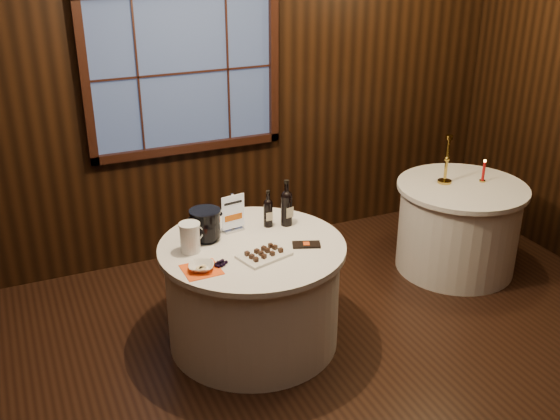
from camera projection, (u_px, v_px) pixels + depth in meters
name	position (u px, v px, depth m)	size (l,w,h in m)	color
back_wall	(184.00, 85.00, 5.36)	(6.00, 0.10, 3.00)	black
main_table	(253.00, 293.00, 4.59)	(1.28, 1.28, 0.77)	white
side_table	(458.00, 227.00, 5.58)	(1.08, 1.08, 0.77)	white
sign_stand	(233.00, 218.00, 4.59)	(0.17, 0.10, 0.28)	#B2B2B9
port_bottle_left	(268.00, 211.00, 4.66)	(0.07, 0.07, 0.28)	black
port_bottle_right	(287.00, 206.00, 4.66)	(0.08, 0.09, 0.34)	black
ice_bucket	(205.00, 224.00, 4.46)	(0.22, 0.22, 0.22)	black
chocolate_plate	(264.00, 254.00, 4.27)	(0.37, 0.30, 0.05)	white
chocolate_box	(306.00, 245.00, 4.42)	(0.19, 0.09, 0.02)	black
grape_bunch	(222.00, 264.00, 4.15)	(0.15, 0.08, 0.04)	black
glass_pitcher	(190.00, 237.00, 4.30)	(0.19, 0.14, 0.20)	white
orange_napkin	(201.00, 270.00, 4.11)	(0.23, 0.23, 0.00)	#F54D14
cracker_bowl	(201.00, 267.00, 4.10)	(0.16, 0.16, 0.04)	white
brass_candlestick	(446.00, 166.00, 5.42)	(0.12, 0.12, 0.41)	#B79639
red_candle	(483.00, 173.00, 5.47)	(0.05, 0.05, 0.20)	#B79639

